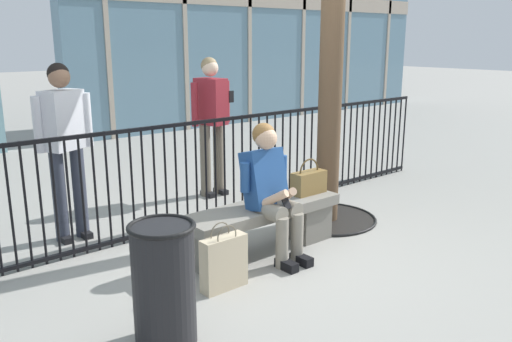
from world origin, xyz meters
The scene contains 9 objects.
ground_plane centered at (0.00, 0.00, 0.00)m, with size 60.00×60.00×0.00m, color #9E9B93.
stone_bench centered at (0.00, 0.00, 0.27)m, with size 1.60×0.44×0.45m.
seated_person_with_phone centered at (-0.02, -0.13, 0.65)m, with size 0.52×0.66×1.21m.
handbag_on_bench centered at (0.58, -0.01, 0.57)m, with size 0.36×0.15×0.35m.
shopping_bag centered at (-0.73, -0.38, 0.22)m, with size 0.38×0.13×0.54m.
bystander_at_railing centered at (0.71, 1.81, 1.00)m, with size 0.55×0.42×1.71m.
bystander_further_back centered at (-1.23, 1.46, 1.00)m, with size 0.55×0.36×1.71m.
plaza_railing centered at (0.00, 0.99, 0.56)m, with size 7.23×0.04×1.11m.
trash_can centered at (-1.47, -0.75, 0.42)m, with size 0.43×0.43×0.82m.
Camera 1 is at (-2.99, -3.47, 1.92)m, focal length 36.91 mm.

